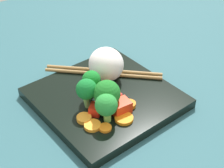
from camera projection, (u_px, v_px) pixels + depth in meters
ground_plane at (105, 106)px, 64.62cm from camera, size 110.00×110.00×2.00cm
square_plate at (105, 98)px, 63.48cm from camera, size 24.13×24.13×1.80cm
rice_mound at (106, 64)px, 65.10cm from camera, size 8.57×8.23×6.34cm
broccoli_floret_0 at (107, 94)px, 57.38cm from camera, size 4.58×4.58×5.86cm
broccoli_floret_1 at (87, 90)px, 57.82cm from camera, size 3.61×3.61×5.74cm
broccoli_floret_2 at (106, 106)px, 55.52cm from camera, size 3.74×3.74×5.14cm
broccoli_floret_3 at (91, 80)px, 60.18cm from camera, size 3.26×3.26×5.46cm
carrot_slice_0 at (124, 118)px, 57.32cm from camera, size 4.32×4.32×0.55cm
carrot_slice_1 at (105, 128)px, 55.56cm from camera, size 2.20×2.20×0.47cm
carrot_slice_2 at (84, 118)px, 57.19cm from camera, size 2.99×2.99×0.71cm
carrot_slice_3 at (129, 104)px, 60.05cm from camera, size 2.99×2.99×0.72cm
carrot_slice_4 at (106, 94)px, 62.55cm from camera, size 2.77×2.77×0.56cm
carrot_slice_5 at (92, 126)px, 55.93cm from camera, size 3.63×3.63×0.56cm
pepper_chunk_0 at (95, 109)px, 58.27cm from camera, size 2.86×2.90×1.66cm
pepper_chunk_1 at (112, 98)px, 60.78cm from camera, size 2.11×2.80×1.61cm
pepper_chunk_2 at (121, 107)px, 58.45cm from camera, size 2.89×3.40×2.16cm
chopstick_pair at (103, 72)px, 67.98cm from camera, size 17.29×17.87×0.67cm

